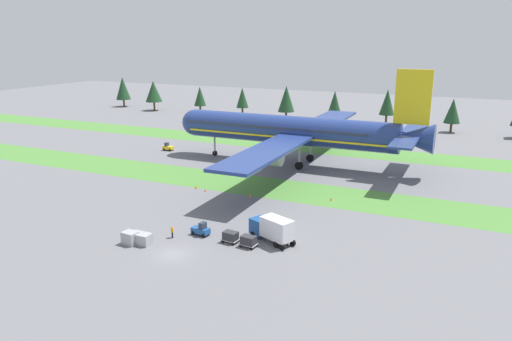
{
  "coord_description": "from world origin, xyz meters",
  "views": [
    {
      "loc": [
        34.03,
        -47.77,
        26.98
      ],
      "look_at": [
        -1.43,
        28.68,
        4.0
      ],
      "focal_mm": 34.11,
      "sensor_mm": 36.0,
      "label": 1
    }
  ],
  "objects_px": {
    "baggage_tug": "(201,230)",
    "uld_container_1": "(138,238)",
    "airliner": "(295,130)",
    "taxiway_marker_3": "(205,190)",
    "pushback_tractor": "(168,147)",
    "taxiway_marker_1": "(196,187)",
    "catering_truck": "(272,228)",
    "ground_crew_marshaller": "(172,231)",
    "cargo_dolly_second": "(249,241)",
    "taxiway_marker_0": "(331,199)",
    "uld_container_2": "(144,239)",
    "taxiway_marker_2": "(250,195)",
    "uld_container_0": "(130,238)",
    "cargo_dolly_lead": "(230,236)"
  },
  "relations": [
    {
      "from": "baggage_tug",
      "to": "uld_container_1",
      "type": "bearing_deg",
      "value": 139.27
    },
    {
      "from": "airliner",
      "to": "taxiway_marker_3",
      "type": "relative_size",
      "value": 128.7
    },
    {
      "from": "pushback_tractor",
      "to": "taxiway_marker_1",
      "type": "bearing_deg",
      "value": 43.27
    },
    {
      "from": "pushback_tractor",
      "to": "uld_container_1",
      "type": "bearing_deg",
      "value": 30.4
    },
    {
      "from": "catering_truck",
      "to": "ground_crew_marshaller",
      "type": "bearing_deg",
      "value": 132.38
    },
    {
      "from": "baggage_tug",
      "to": "cargo_dolly_second",
      "type": "xyz_separation_m",
      "value": [
        7.88,
        -0.83,
        0.1
      ]
    },
    {
      "from": "ground_crew_marshaller",
      "to": "taxiway_marker_0",
      "type": "bearing_deg",
      "value": 97.0
    },
    {
      "from": "uld_container_2",
      "to": "ground_crew_marshaller",
      "type": "bearing_deg",
      "value": 58.6
    },
    {
      "from": "uld_container_2",
      "to": "taxiway_marker_1",
      "type": "distance_m",
      "value": 25.7
    },
    {
      "from": "taxiway_marker_0",
      "to": "taxiway_marker_2",
      "type": "xyz_separation_m",
      "value": [
        -13.69,
        -3.92,
        0.05
      ]
    },
    {
      "from": "airliner",
      "to": "taxiway_marker_2",
      "type": "xyz_separation_m",
      "value": [
        0.71,
        -24.55,
        -7.32
      ]
    },
    {
      "from": "catering_truck",
      "to": "taxiway_marker_3",
      "type": "xyz_separation_m",
      "value": [
        -19.79,
        15.53,
        -1.68
      ]
    },
    {
      "from": "taxiway_marker_0",
      "to": "uld_container_2",
      "type": "bearing_deg",
      "value": -121.84
    },
    {
      "from": "baggage_tug",
      "to": "catering_truck",
      "type": "xyz_separation_m",
      "value": [
        10.01,
        2.17,
        1.14
      ]
    },
    {
      "from": "airliner",
      "to": "taxiway_marker_2",
      "type": "relative_size",
      "value": 112.06
    },
    {
      "from": "pushback_tractor",
      "to": "taxiway_marker_0",
      "type": "relative_size",
      "value": 5.03
    },
    {
      "from": "cargo_dolly_second",
      "to": "taxiway_marker_2",
      "type": "height_order",
      "value": "cargo_dolly_second"
    },
    {
      "from": "uld_container_0",
      "to": "taxiway_marker_1",
      "type": "xyz_separation_m",
      "value": [
        -5.24,
        25.3,
        -0.56
      ]
    },
    {
      "from": "baggage_tug",
      "to": "uld_container_2",
      "type": "bearing_deg",
      "value": 144.87
    },
    {
      "from": "cargo_dolly_second",
      "to": "airliner",
      "type": "bearing_deg",
      "value": 18.66
    },
    {
      "from": "cargo_dolly_lead",
      "to": "uld_container_2",
      "type": "distance_m",
      "value": 11.72
    },
    {
      "from": "uld_container_2",
      "to": "taxiway_marker_2",
      "type": "xyz_separation_m",
      "value": [
        4.07,
        24.67,
        -0.45
      ]
    },
    {
      "from": "taxiway_marker_2",
      "to": "taxiway_marker_3",
      "type": "bearing_deg",
      "value": -174.1
    },
    {
      "from": "catering_truck",
      "to": "ground_crew_marshaller",
      "type": "distance_m",
      "value": 14.0
    },
    {
      "from": "cargo_dolly_second",
      "to": "taxiway_marker_3",
      "type": "relative_size",
      "value": 4.31
    },
    {
      "from": "ground_crew_marshaller",
      "to": "uld_container_1",
      "type": "bearing_deg",
      "value": -94.03
    },
    {
      "from": "catering_truck",
      "to": "pushback_tractor",
      "type": "xyz_separation_m",
      "value": [
        -45.51,
        40.76,
        -1.14
      ]
    },
    {
      "from": "taxiway_marker_1",
      "to": "pushback_tractor",
      "type": "bearing_deg",
      "value": 133.61
    },
    {
      "from": "pushback_tractor",
      "to": "taxiway_marker_2",
      "type": "bearing_deg",
      "value": 54.24
    },
    {
      "from": "cargo_dolly_second",
      "to": "taxiway_marker_1",
      "type": "height_order",
      "value": "cargo_dolly_second"
    },
    {
      "from": "ground_crew_marshaller",
      "to": "taxiway_marker_3",
      "type": "distance_m",
      "value": 21.3
    },
    {
      "from": "baggage_tug",
      "to": "taxiway_marker_2",
      "type": "height_order",
      "value": "baggage_tug"
    },
    {
      "from": "taxiway_marker_0",
      "to": "taxiway_marker_1",
      "type": "xyz_separation_m",
      "value": [
        -24.79,
        -3.87,
        0.05
      ]
    },
    {
      "from": "airliner",
      "to": "pushback_tractor",
      "type": "height_order",
      "value": "airliner"
    },
    {
      "from": "cargo_dolly_lead",
      "to": "ground_crew_marshaller",
      "type": "bearing_deg",
      "value": 109.77
    },
    {
      "from": "catering_truck",
      "to": "taxiway_marker_3",
      "type": "bearing_deg",
      "value": 74.64
    },
    {
      "from": "catering_truck",
      "to": "pushback_tractor",
      "type": "relative_size",
      "value": 2.8
    },
    {
      "from": "baggage_tug",
      "to": "uld_container_2",
      "type": "xyz_separation_m",
      "value": [
        -5.32,
        -6.09,
        -0.05
      ]
    },
    {
      "from": "catering_truck",
      "to": "baggage_tug",
      "type": "bearing_deg",
      "value": 125.0
    },
    {
      "from": "taxiway_marker_1",
      "to": "uld_container_2",
      "type": "bearing_deg",
      "value": -74.13
    },
    {
      "from": "uld_container_0",
      "to": "taxiway_marker_0",
      "type": "xyz_separation_m",
      "value": [
        19.55,
        29.17,
        -0.61
      ]
    },
    {
      "from": "uld_container_2",
      "to": "taxiway_marker_2",
      "type": "relative_size",
      "value": 3.2
    },
    {
      "from": "taxiway_marker_3",
      "to": "ground_crew_marshaller",
      "type": "bearing_deg",
      "value": -71.83
    },
    {
      "from": "pushback_tractor",
      "to": "catering_truck",
      "type": "bearing_deg",
      "value": 47.81
    },
    {
      "from": "uld_container_0",
      "to": "uld_container_1",
      "type": "xyz_separation_m",
      "value": [
        0.72,
        0.65,
        -0.11
      ]
    },
    {
      "from": "airliner",
      "to": "taxiway_marker_1",
      "type": "distance_m",
      "value": 27.6
    },
    {
      "from": "uld_container_2",
      "to": "taxiway_marker_1",
      "type": "height_order",
      "value": "uld_container_2"
    },
    {
      "from": "taxiway_marker_0",
      "to": "uld_container_1",
      "type": "bearing_deg",
      "value": -123.44
    },
    {
      "from": "cargo_dolly_second",
      "to": "cargo_dolly_lead",
      "type": "bearing_deg",
      "value": 90.0
    },
    {
      "from": "pushback_tractor",
      "to": "taxiway_marker_3",
      "type": "relative_size",
      "value": 4.79
    }
  ]
}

